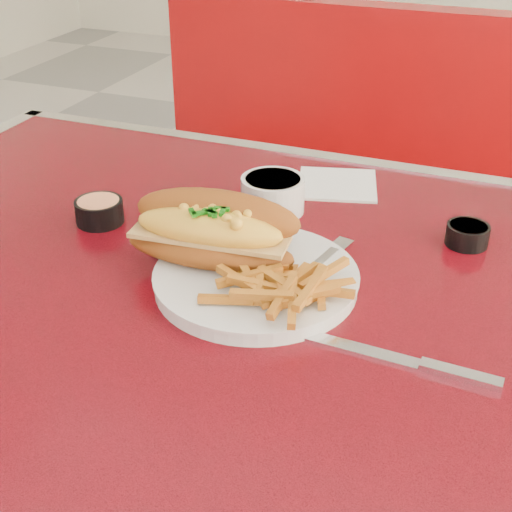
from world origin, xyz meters
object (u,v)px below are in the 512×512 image
at_px(fork, 315,266).
at_px(knife, 410,362).
at_px(diner_table, 246,386).
at_px(sauce_cup_right, 467,234).
at_px(mac_hoagie, 212,231).
at_px(booth_bench_far, 374,283).
at_px(dinner_plate, 256,279).
at_px(gravy_ramekin, 273,193).
at_px(sauce_cup_left, 99,210).

bearing_deg(fork, knife, -118.50).
height_order(diner_table, sauce_cup_right, sauce_cup_right).
distance_m(diner_table, mac_hoagie, 0.22).
xyz_separation_m(booth_bench_far, fork, (0.07, -0.78, 0.50)).
relative_size(diner_table, dinner_plate, 5.17).
relative_size(fork, gravy_ramekin, 1.76).
xyz_separation_m(dinner_plate, sauce_cup_left, (-0.25, 0.07, 0.01)).
xyz_separation_m(dinner_plate, gravy_ramekin, (-0.05, 0.19, 0.02)).
bearing_deg(sauce_cup_left, fork, -5.85).
height_order(dinner_plate, sauce_cup_right, sauce_cup_right).
height_order(booth_bench_far, fork, booth_bench_far).
xyz_separation_m(dinner_plate, mac_hoagie, (-0.06, 0.01, 0.05)).
bearing_deg(sauce_cup_left, booth_bench_far, 72.28).
relative_size(diner_table, fork, 7.43).
xyz_separation_m(diner_table, fork, (0.07, 0.03, 0.18)).
relative_size(booth_bench_far, dinner_plate, 5.04).
xyz_separation_m(mac_hoagie, fork, (0.12, 0.03, -0.04)).
relative_size(mac_hoagie, gravy_ramekin, 2.25).
bearing_deg(sauce_cup_left, diner_table, -15.01).
bearing_deg(diner_table, fork, 23.01).
bearing_deg(dinner_plate, gravy_ramekin, 104.93).
xyz_separation_m(mac_hoagie, gravy_ramekin, (0.01, 0.18, -0.03)).
height_order(fork, sauce_cup_left, sauce_cup_left).
relative_size(booth_bench_far, mac_hoagie, 5.68).
relative_size(diner_table, booth_bench_far, 1.03).
height_order(mac_hoagie, sauce_cup_left, mac_hoagie).
height_order(dinner_plate, knife, dinner_plate).
bearing_deg(sauce_cup_left, sauce_cup_right, 14.34).
distance_m(booth_bench_far, fork, 0.93).
relative_size(mac_hoagie, fork, 1.27).
xyz_separation_m(diner_table, booth_bench_far, (0.00, 0.81, -0.32)).
bearing_deg(dinner_plate, mac_hoagie, 168.44).
xyz_separation_m(booth_bench_far, sauce_cup_right, (0.23, -0.63, 0.50)).
distance_m(dinner_plate, mac_hoagie, 0.08).
relative_size(diner_table, sauce_cup_right, 17.55).
xyz_separation_m(booth_bench_far, sauce_cup_left, (-0.24, -0.75, 0.50)).
bearing_deg(mac_hoagie, fork, 7.77).
height_order(diner_table, knife, knife).
height_order(gravy_ramekin, sauce_cup_right, gravy_ramekin).
height_order(diner_table, booth_bench_far, booth_bench_far).
bearing_deg(booth_bench_far, fork, -84.50).
relative_size(gravy_ramekin, knife, 0.43).
height_order(mac_hoagie, gravy_ramekin, mac_hoagie).
height_order(sauce_cup_left, sauce_cup_right, sauce_cup_left).
relative_size(fork, sauce_cup_right, 2.36).
bearing_deg(diner_table, mac_hoagie, 174.04).
xyz_separation_m(diner_table, sauce_cup_left, (-0.24, 0.06, 0.18)).
distance_m(fork, sauce_cup_right, 0.22).
distance_m(booth_bench_far, mac_hoagie, 0.97).
distance_m(diner_table, fork, 0.20).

